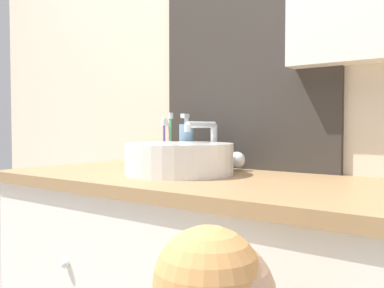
{
  "coord_description": "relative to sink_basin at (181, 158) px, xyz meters",
  "views": [
    {
      "loc": [
        0.71,
        -0.75,
        1.04
      ],
      "look_at": [
        -0.04,
        0.25,
        0.99
      ],
      "focal_mm": 40.0,
      "sensor_mm": 36.0,
      "label": 1
    }
  ],
  "objects": [
    {
      "name": "soap_dispenser",
      "position": [
        -0.11,
        0.18,
        0.03
      ],
      "size": [
        0.05,
        0.05,
        0.2
      ],
      "color": "#6B93B2",
      "rests_on": "vanity_counter"
    },
    {
      "name": "sink_basin",
      "position": [
        0.0,
        0.0,
        0.0
      ],
      "size": [
        0.34,
        0.4,
        0.17
      ],
      "color": "white",
      "rests_on": "vanity_counter"
    },
    {
      "name": "wall_back",
      "position": [
        0.15,
        0.31,
        0.33
      ],
      "size": [
        3.2,
        0.18,
        2.5
      ],
      "color": "beige",
      "rests_on": "ground_plane"
    },
    {
      "name": "toothbrush_holder",
      "position": [
        -0.2,
        0.17,
        -0.01
      ],
      "size": [
        0.08,
        0.08,
        0.2
      ],
      "color": "beige",
      "rests_on": "vanity_counter"
    }
  ]
}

